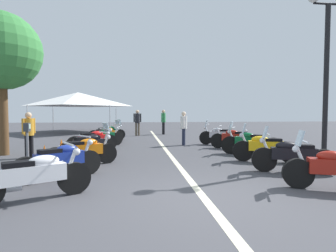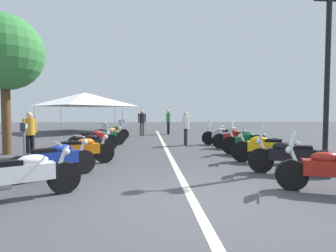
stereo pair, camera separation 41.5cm
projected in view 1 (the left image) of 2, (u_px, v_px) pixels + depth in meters
The scene contains 25 objects.
ground_plane at pixel (205, 200), 4.67m from camera, with size 80.00×80.00×0.00m, color #424247.
lane_centre_stripe at pixel (166, 150), 10.84m from camera, with size 23.70×0.16×0.01m, color beige.
motorcycle_left_row_0 at pixel (34, 176), 4.59m from camera, with size 1.13×1.84×0.98m.
motorcycle_left_row_1 at pixel (61, 160), 6.11m from camera, with size 1.34×1.72×0.98m.
motorcycle_left_row_2 at pixel (83, 151), 7.62m from camera, with size 1.15×1.90×0.98m.
motorcycle_left_row_3 at pixel (90, 145), 8.96m from camera, with size 1.25×1.71×1.20m.
motorcycle_left_row_4 at pixel (93, 140), 10.54m from camera, with size 1.21×1.85×1.01m.
motorcycle_left_row_5 at pixel (103, 137), 12.09m from camera, with size 1.34×1.81×0.99m.
motorcycle_left_row_6 at pixel (106, 134), 13.38m from camera, with size 1.35×1.75×1.19m.
motorcycle_left_row_7 at pixel (108, 132), 14.80m from camera, with size 1.12×1.99×1.19m.
motorcycle_right_row_1 at pixel (292, 155), 6.73m from camera, with size 0.96×1.98×1.21m.
motorcycle_right_row_2 at pixel (265, 147), 8.25m from camera, with size 0.94×1.97×1.22m.
motorcycle_right_row_3 at pixel (250, 142), 9.59m from camera, with size 1.25×1.94×1.23m.
motorcycle_right_row_4 at pixel (235, 138), 11.27m from camera, with size 1.16×2.01×1.00m.
motorcycle_right_row_5 at pixel (220, 135), 12.70m from camera, with size 0.98×1.99×1.22m.
street_lamp_twin_globe at pixel (327, 48), 7.55m from camera, with size 0.32×1.22×5.00m.
parking_meter at pixel (27, 138), 6.70m from camera, with size 0.18×0.14×1.29m.
traffic_cone_0 at pixel (45, 155), 7.73m from camera, with size 0.36×0.36×0.61m.
traffic_cone_2 at pixel (61, 148), 9.46m from camera, with size 0.36×0.36×0.61m.
bystander_0 at pixel (137, 121), 17.74m from camera, with size 0.32×0.53×1.75m.
bystander_1 at pixel (184, 126), 12.49m from camera, with size 0.51×0.32×1.61m.
bystander_2 at pixel (163, 120), 18.94m from camera, with size 0.52×0.32×1.78m.
bystander_3 at pixel (29, 131), 8.95m from camera, with size 0.48×0.32×1.57m.
roadside_tree_0 at pixel (1, 52), 9.44m from camera, with size 2.78×2.78×5.17m.
event_tent at pixel (78, 99), 21.01m from camera, with size 6.19×6.19×3.20m.
Camera 1 is at (-4.49, 1.20, 1.54)m, focal length 28.05 mm.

